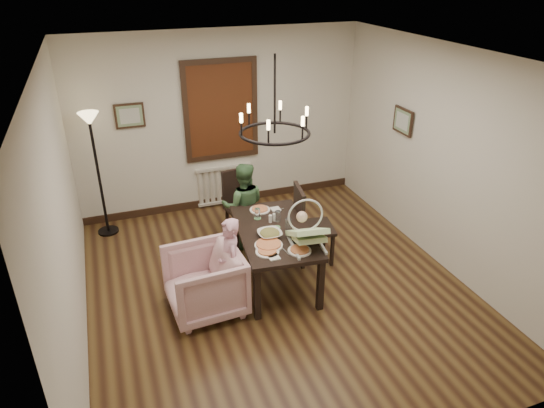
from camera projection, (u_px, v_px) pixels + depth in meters
room_shell at (266, 173)px, 5.74m from camera, size 4.51×5.00×2.81m
dining_table at (274, 236)px, 5.94m from camera, size 1.03×1.61×0.72m
chair_far at (244, 206)px, 6.93m from camera, size 0.54×0.54×1.02m
chair_right at (315, 224)px, 6.39m from camera, size 0.55×0.55×1.09m
armchair at (204, 282)px, 5.51m from camera, size 0.89×0.87×0.76m
elderly_woman at (230, 271)px, 5.56m from camera, size 0.23×0.35×0.93m
seated_man at (244, 213)px, 6.72m from camera, size 0.59×0.50×1.04m
baby_bouncer at (307, 230)px, 5.50m from camera, size 0.51×0.65×0.39m
salad_bowl at (270, 234)px, 5.74m from camera, size 0.34×0.34×0.08m
pizza_platter at (269, 245)px, 5.56m from camera, size 0.33×0.33×0.04m
drinking_glass at (288, 224)px, 5.87m from camera, size 0.08×0.08×0.16m
window_blinds at (221, 110)px, 7.41m from camera, size 1.00×0.03×1.40m
radiator at (224, 184)px, 7.99m from camera, size 0.92×0.12×0.62m
picture_back at (130, 116)px, 6.98m from camera, size 0.42×0.03×0.36m
picture_right at (403, 121)px, 6.75m from camera, size 0.03×0.42×0.36m
floor_lamp at (99, 177)px, 6.88m from camera, size 0.30×0.30×1.80m
chandelier at (275, 133)px, 5.34m from camera, size 0.80×0.80×0.04m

